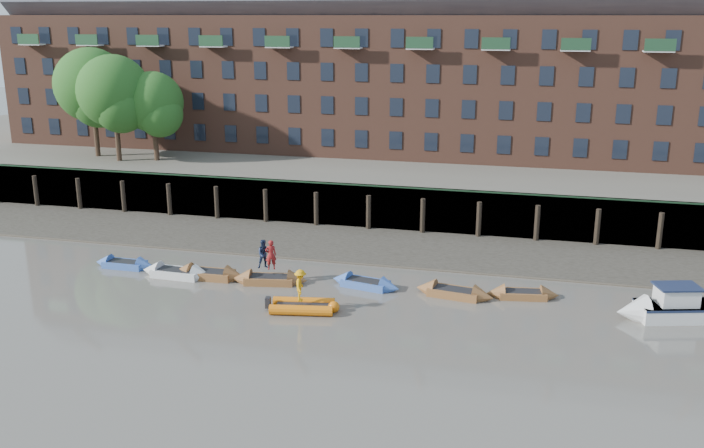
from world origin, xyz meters
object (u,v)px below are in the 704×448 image
(rowboat_0, at_px, (125,264))
(rowboat_4, at_px, (365,284))
(rib_tender, at_px, (305,306))
(person_rower_b, at_px, (264,254))
(rowboat_1, at_px, (177,273))
(rowboat_2, at_px, (209,274))
(rowboat_3, at_px, (270,280))
(person_rib_crew, at_px, (300,285))
(person_rower_a, at_px, (271,255))
(motor_launch, at_px, (664,308))
(rowboat_5, at_px, (454,293))
(rowboat_6, at_px, (522,294))

(rowboat_0, height_order, rowboat_4, rowboat_4)
(rib_tender, relative_size, person_rower_b, 2.17)
(rowboat_1, bearing_deg, rowboat_2, 9.16)
(rowboat_3, distance_m, rib_tender, 4.88)
(person_rower_b, height_order, person_rib_crew, person_rower_b)
(rowboat_1, bearing_deg, person_rower_a, 5.16)
(rowboat_0, xyz_separation_m, rib_tender, (13.13, -4.04, 0.07))
(rowboat_2, distance_m, rowboat_4, 9.52)
(rowboat_3, xyz_separation_m, person_rower_b, (-0.34, 0.14, 1.51))
(rowboat_4, relative_size, motor_launch, 0.73)
(rowboat_2, distance_m, motor_launch, 25.61)
(rowboat_2, xyz_separation_m, rowboat_3, (3.87, 0.04, -0.01))
(rowboat_2, distance_m, rowboat_3, 3.87)
(rowboat_1, distance_m, rowboat_4, 11.49)
(rowboat_0, distance_m, rowboat_4, 15.42)
(rowboat_0, distance_m, rib_tender, 13.74)
(rowboat_0, height_order, rowboat_5, rowboat_5)
(rowboat_0, bearing_deg, rowboat_6, 2.19)
(rowboat_5, height_order, rowboat_6, rowboat_5)
(rowboat_0, relative_size, person_rower_a, 2.27)
(motor_launch, bearing_deg, rowboat_1, -15.21)
(motor_launch, bearing_deg, rowboat_6, -25.78)
(rowboat_0, bearing_deg, rib_tender, -16.75)
(rowboat_0, height_order, person_rower_a, person_rower_a)
(rowboat_5, relative_size, motor_launch, 0.77)
(rib_tender, bearing_deg, rowboat_5, 18.92)
(rowboat_6, bearing_deg, motor_launch, -18.87)
(rowboat_0, xyz_separation_m, person_rower_a, (9.91, -0.44, 1.56))
(rowboat_2, xyz_separation_m, person_rib_crew, (6.97, -3.56, 1.22))
(rowboat_6, relative_size, person_rower_a, 2.33)
(rowboat_0, bearing_deg, rowboat_5, 0.51)
(rowboat_5, xyz_separation_m, person_rower_b, (-11.14, -0.40, 1.51))
(rowboat_6, xyz_separation_m, person_rower_b, (-14.87, -1.12, 1.53))
(rowboat_1, bearing_deg, person_rib_crew, -18.44)
(rowboat_6, relative_size, person_rower_b, 2.40)
(rowboat_0, distance_m, rowboat_2, 5.96)
(rowboat_4, relative_size, rowboat_6, 1.06)
(rib_tender, relative_size, person_rib_crew, 2.17)
(rowboat_3, bearing_deg, person_rower_a, 10.43)
(rowboat_1, xyz_separation_m, person_rower_a, (5.93, 0.33, 1.53))
(rowboat_2, xyz_separation_m, person_rower_a, (3.98, 0.09, 1.53))
(rowboat_1, relative_size, rib_tender, 1.24)
(rowboat_2, distance_m, rowboat_6, 18.44)
(rowboat_5, xyz_separation_m, rowboat_6, (3.73, 0.72, -0.02))
(rowboat_3, relative_size, motor_launch, 0.77)
(rowboat_6, relative_size, motor_launch, 0.70)
(rowboat_4, height_order, motor_launch, motor_launch)
(rowboat_2, relative_size, person_rower_a, 2.60)
(rib_tender, bearing_deg, motor_launch, 1.09)
(motor_launch, height_order, person_rower_b, person_rower_b)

